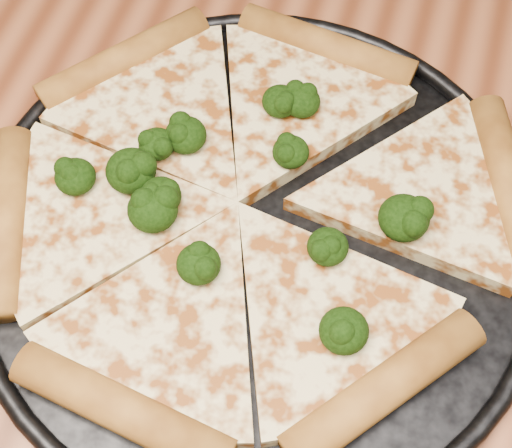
# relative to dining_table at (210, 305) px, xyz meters

# --- Properties ---
(dining_table) EXTENTS (1.20, 0.90, 0.75)m
(dining_table) POSITION_rel_dining_table_xyz_m (0.00, 0.00, 0.00)
(dining_table) COLOR brown
(dining_table) RESTS_ON ground
(pizza_pan) EXTENTS (0.40, 0.40, 0.02)m
(pizza_pan) POSITION_rel_dining_table_xyz_m (0.03, 0.02, 0.10)
(pizza_pan) COLOR black
(pizza_pan) RESTS_ON dining_table
(pizza) EXTENTS (0.40, 0.36, 0.03)m
(pizza) POSITION_rel_dining_table_xyz_m (0.02, 0.04, 0.11)
(pizza) COLOR beige
(pizza) RESTS_ON pizza_pan
(broccoli_florets) EXTENTS (0.26, 0.20, 0.03)m
(broccoli_florets) POSITION_rel_dining_table_xyz_m (0.01, 0.04, 0.12)
(broccoli_florets) COLOR black
(broccoli_florets) RESTS_ON pizza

